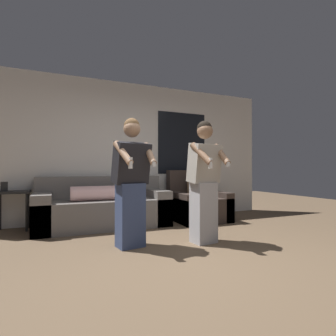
{
  "coord_description": "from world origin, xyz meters",
  "views": [
    {
      "loc": [
        -1.31,
        -2.47,
        0.99
      ],
      "look_at": [
        0.02,
        0.71,
        1.01
      ],
      "focal_mm": 28.0,
      "sensor_mm": 36.0,
      "label": 1
    }
  ],
  "objects_px": {
    "side_table": "(13,198)",
    "person_left": "(131,182)",
    "armchair": "(197,204)",
    "couch": "(104,208)",
    "person_right": "(204,181)"
  },
  "relations": [
    {
      "from": "armchair",
      "to": "side_table",
      "type": "height_order",
      "value": "armchair"
    },
    {
      "from": "side_table",
      "to": "person_left",
      "type": "relative_size",
      "value": 0.48
    },
    {
      "from": "side_table",
      "to": "person_left",
      "type": "xyz_separation_m",
      "value": [
        1.53,
        -1.61,
        0.3
      ]
    },
    {
      "from": "armchair",
      "to": "person_right",
      "type": "height_order",
      "value": "person_right"
    },
    {
      "from": "couch",
      "to": "side_table",
      "type": "height_order",
      "value": "couch"
    },
    {
      "from": "couch",
      "to": "person_right",
      "type": "distance_m",
      "value": 1.96
    },
    {
      "from": "person_left",
      "to": "person_right",
      "type": "xyz_separation_m",
      "value": [
        0.96,
        -0.18,
        0.01
      ]
    },
    {
      "from": "couch",
      "to": "armchair",
      "type": "distance_m",
      "value": 1.78
    },
    {
      "from": "person_right",
      "to": "person_left",
      "type": "bearing_deg",
      "value": 169.51
    },
    {
      "from": "couch",
      "to": "armchair",
      "type": "xyz_separation_m",
      "value": [
        1.78,
        -0.12,
        -0.0
      ]
    },
    {
      "from": "armchair",
      "to": "side_table",
      "type": "distance_m",
      "value": 3.21
    },
    {
      "from": "couch",
      "to": "side_table",
      "type": "bearing_deg",
      "value": 170.05
    },
    {
      "from": "person_left",
      "to": "side_table",
      "type": "bearing_deg",
      "value": 133.57
    },
    {
      "from": "side_table",
      "to": "person_left",
      "type": "height_order",
      "value": "person_left"
    },
    {
      "from": "couch",
      "to": "armchair",
      "type": "height_order",
      "value": "armchair"
    }
  ]
}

